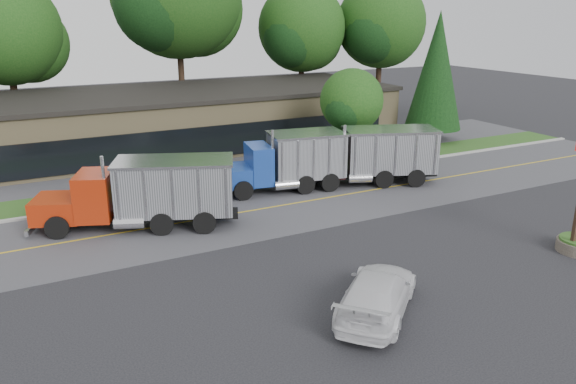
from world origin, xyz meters
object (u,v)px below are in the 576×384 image
dump_truck_blue (290,160)px  rally_car (377,293)px  dump_truck_red (148,192)px  dump_truck_maroon (369,155)px

dump_truck_blue → rally_car: bearing=84.0°
dump_truck_red → rally_car: 12.94m
dump_truck_red → rally_car: size_ratio=1.84×
rally_car → dump_truck_maroon: bearing=-76.0°
dump_truck_blue → dump_truck_maroon: 4.97m
dump_truck_blue → rally_car: (-4.03, -14.20, -1.03)m
dump_truck_red → dump_truck_blue: bearing=-143.8°
dump_truck_blue → dump_truck_maroon: size_ratio=0.79×
dump_truck_maroon → dump_truck_blue: bearing=8.7°
dump_truck_red → dump_truck_blue: same height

